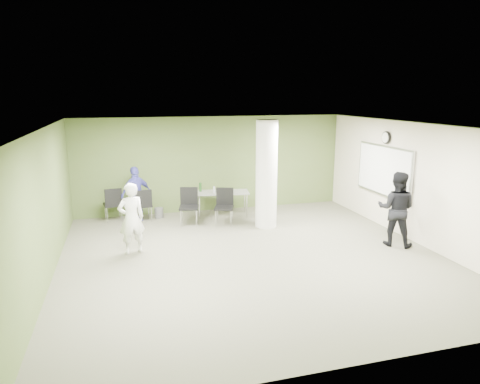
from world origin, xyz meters
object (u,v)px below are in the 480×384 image
object	(u,v)px
man_blue	(136,194)
chair_back_left	(113,202)
woman_white	(131,218)
folding_table	(222,193)
man_black	(396,209)

from	to	relation	value
man_blue	chair_back_left	bearing A→B (deg)	-38.51
chair_back_left	woman_white	bearing A→B (deg)	90.75
folding_table	man_black	xyz separation A→B (m)	(3.29, -3.46, 0.21)
man_blue	folding_table	bearing A→B (deg)	149.90
woman_white	man_black	size ratio (longest dim) A/B	0.92
man_blue	man_black	bearing A→B (deg)	120.11
folding_table	man_black	size ratio (longest dim) A/B	0.91
woman_white	folding_table	bearing A→B (deg)	-152.41
folding_table	man_blue	distance (m)	2.38
man_black	man_blue	xyz separation A→B (m)	(-5.67, 3.56, -0.10)
chair_back_left	man_black	bearing A→B (deg)	141.14
woman_white	man_blue	size ratio (longest dim) A/B	1.04
woman_white	man_blue	distance (m)	2.49
folding_table	man_blue	bearing A→B (deg)	-173.23
chair_back_left	man_black	xyz separation A→B (m)	(6.29, -3.68, 0.31)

